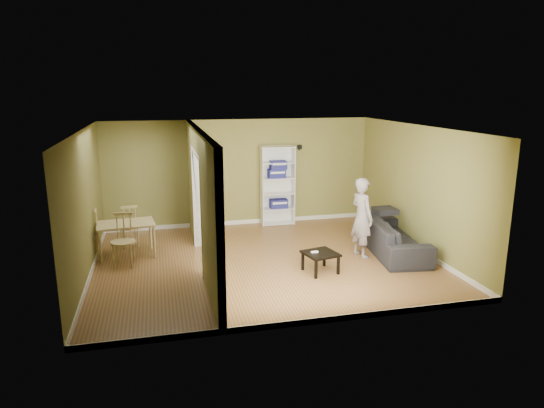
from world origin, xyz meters
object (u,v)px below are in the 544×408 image
Objects in this scene: dining_table at (126,227)px; chair_left at (88,235)px; person at (362,211)px; coffee_table at (320,255)px; sofa at (393,232)px; chair_far at (129,226)px; bookshelf at (277,185)px; chair_near at (123,240)px.

chair_left is at bearing -179.96° from dining_table.
person is 3.33× the size of coffee_table.
person reaches higher than chair_left.
person is at bearing -13.48° from dining_table.
dining_table is (-3.52, 1.76, 0.29)m from coffee_table.
chair_far reaches higher than sofa.
chair_left is at bearing 25.39° from chair_far.
bookshelf is 4.25m from chair_near.
sofa is 2.28× the size of chair_near.
coffee_table is 4.21m from chair_far.
bookshelf reaches higher than chair_left.
coffee_table is at bearing 108.34° from person.
coffee_table is at bearing 119.37° from sofa.
bookshelf is (-1.06, 2.77, 0.03)m from person.
sofa is 5.39m from chair_near.
dining_table is at bearing 153.49° from coffee_table.
chair_far is (-3.52, -1.07, -0.50)m from bookshelf.
chair_far is at bearing 94.83° from chair_near.
bookshelf is at bearing 107.19° from chair_left.
bookshelf reaches higher than chair_far.
chair_left reaches higher than coffee_table.
bookshelf is at bearing 39.64° from chair_near.
dining_table is 1.12× the size of chair_left.
chair_far reaches higher than coffee_table.
coffee_table is 0.60× the size of chair_far.
dining_table is 0.59m from chair_near.
bookshelf reaches higher than coffee_table.
person is 0.97× the size of bookshelf.
chair_near is at bearing 70.81° from person.
person reaches higher than dining_table.
sofa is at bearing -56.32° from bookshelf.
chair_left is 0.91m from chair_near.
chair_left is at bearing 147.70° from chair_near.
coffee_table is at bearing -10.81° from chair_near.
bookshelf reaches higher than chair_near.
bookshelf is 2.06× the size of chair_far.
person is 1.71× the size of dining_table.
bookshelf is at bearing 89.62° from coffee_table.
person reaches higher than chair_far.
chair_near is at bearing 161.69° from coffee_table.
dining_table reaches higher than coffee_table.
bookshelf is 3.71m from chair_far.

